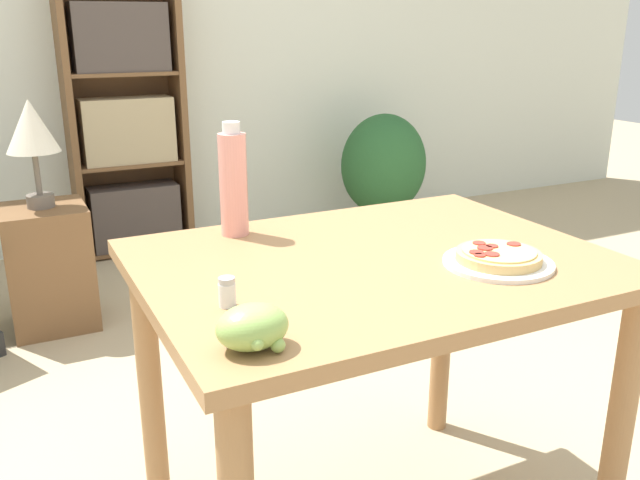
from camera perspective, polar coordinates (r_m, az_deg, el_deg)
The scene contains 10 objects.
wall_back at distance 4.04m, azimuth -17.75°, elevation 17.67°, with size 8.00×0.05×2.60m.
dining_table at distance 1.56m, azimuth 4.55°, elevation -5.63°, with size 1.03×0.79×0.76m.
pizza_on_plate at distance 1.50m, azimuth 14.77°, elevation -1.52°, with size 0.24×0.24×0.04m.
grape_bunch at distance 1.09m, azimuth -5.69°, elevation -7.35°, with size 0.12×0.10×0.07m.
drink_bottle at distance 1.65m, azimuth -7.31°, elevation 4.82°, with size 0.07×0.07×0.28m.
salt_shaker at distance 1.25m, azimuth -7.83°, elevation -4.37°, with size 0.03×0.03×0.06m.
bookshelf at distance 3.92m, azimuth -15.97°, elevation 9.22°, with size 0.62×0.28×1.51m.
side_table at distance 3.11m, azimuth -21.83°, elevation -2.12°, with size 0.34×0.34×0.53m.
table_lamp at distance 2.97m, azimuth -23.12°, elevation 8.43°, with size 0.21×0.21×0.44m.
potted_plant_floor at distance 4.22m, azimuth 5.37°, elevation 5.83°, with size 0.54×0.46×0.73m.
Camera 1 is at (-0.66, -1.36, 1.26)m, focal length 38.00 mm.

